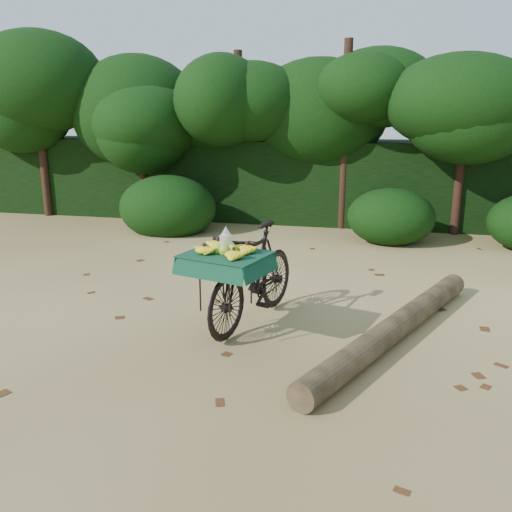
# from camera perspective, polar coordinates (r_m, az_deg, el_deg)

# --- Properties ---
(ground) EXTENTS (80.00, 80.00, 0.00)m
(ground) POSITION_cam_1_polar(r_m,az_deg,el_deg) (6.69, 1.17, -6.44)
(ground) COLOR tan
(ground) RESTS_ON ground
(vendor_bicycle) EXTENTS (1.20, 2.05, 1.19)m
(vendor_bicycle) POSITION_cam_1_polar(r_m,az_deg,el_deg) (6.32, -0.39, -1.94)
(vendor_bicycle) COLOR black
(vendor_bicycle) RESTS_ON ground
(fallen_log) EXTENTS (1.88, 3.64, 0.28)m
(fallen_log) POSITION_cam_1_polar(r_m,az_deg,el_deg) (6.23, 14.52, -7.24)
(fallen_log) COLOR brown
(fallen_log) RESTS_ON ground
(hedge_backdrop) EXTENTS (26.00, 1.80, 1.80)m
(hedge_backdrop) POSITION_cam_1_polar(r_m,az_deg,el_deg) (12.56, 7.10, 7.87)
(hedge_backdrop) COLOR black
(hedge_backdrop) RESTS_ON ground
(tree_row) EXTENTS (14.50, 2.00, 4.00)m
(tree_row) POSITION_cam_1_polar(r_m,az_deg,el_deg) (11.76, 3.63, 12.85)
(tree_row) COLOR black
(tree_row) RESTS_ON ground
(bush_clumps) EXTENTS (8.80, 1.70, 0.90)m
(bush_clumps) POSITION_cam_1_polar(r_m,az_deg,el_deg) (10.61, 8.58, 4.04)
(bush_clumps) COLOR black
(bush_clumps) RESTS_ON ground
(leaf_litter) EXTENTS (7.00, 7.30, 0.01)m
(leaf_litter) POSITION_cam_1_polar(r_m,az_deg,el_deg) (7.29, 2.21, -4.57)
(leaf_litter) COLOR #4D2A14
(leaf_litter) RESTS_ON ground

